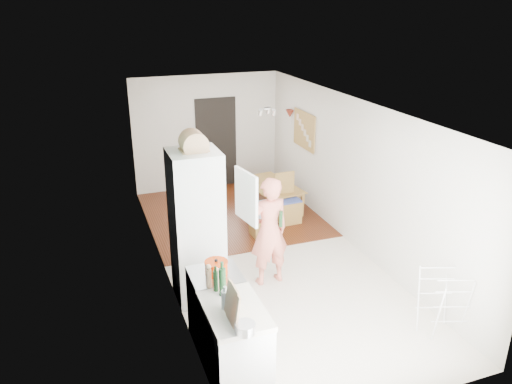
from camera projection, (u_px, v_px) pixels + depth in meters
room_shell at (264, 185)px, 7.79m from camera, size 3.20×7.00×2.50m
floor at (263, 256)px, 8.24m from camera, size 3.20×7.00×0.01m
wood_floor_overlay at (230, 213)px, 9.86m from camera, size 3.20×3.30×0.01m
sage_wall_panel at (191, 212)px, 5.31m from camera, size 0.02×3.00×1.30m
tile_splashback at (207, 295)px, 5.09m from camera, size 0.02×1.90×0.50m
doorway_recess at (216, 143)px, 10.99m from camera, size 0.90×0.04×2.00m
base_cabinet at (235, 346)px, 5.44m from camera, size 0.60×0.90×0.86m
worktop at (234, 311)px, 5.27m from camera, size 0.62×0.92×0.06m
range_cooker at (216, 308)px, 6.09m from camera, size 0.60×0.60×0.88m
cooker_top at (215, 275)px, 5.92m from camera, size 0.60×0.60×0.04m
fridge_housing at (197, 227)px, 6.76m from camera, size 0.66×0.66×2.15m
fridge_door at (246, 197)px, 6.52m from camera, size 0.14×0.56×0.70m
fridge_interior at (218, 192)px, 6.69m from camera, size 0.02×0.52×0.66m
pinboard at (305, 130)px, 9.85m from camera, size 0.03×0.90×0.70m
pinboard_frame at (304, 130)px, 9.84m from camera, size 0.00×0.94×0.74m
wall_sconce at (290, 114)px, 10.33m from camera, size 0.18×0.18×0.16m
person at (269, 222)px, 7.15m from camera, size 0.76×0.54×1.95m
dining_table at (272, 198)px, 10.06m from camera, size 0.85×1.32×0.43m
dining_chair at (288, 199)px, 9.34m from camera, size 0.41×0.41×0.94m
stool at (261, 224)px, 8.87m from camera, size 0.35×0.35×0.44m
grey_drape at (263, 209)px, 8.74m from camera, size 0.42×0.42×0.18m
drying_rack at (442, 303)px, 6.20m from camera, size 0.55×0.53×0.87m
bread_bin at (194, 143)px, 6.37m from camera, size 0.39×0.37×0.19m
red_casserole at (216, 268)px, 5.89m from camera, size 0.33×0.33×0.16m
steel_pan at (245, 328)px, 4.86m from camera, size 0.24×0.24×0.10m
held_bottle at (281, 219)px, 7.04m from camera, size 0.05×0.05×0.24m
bottle_a at (222, 282)px, 5.43m from camera, size 0.09×0.09×0.33m
bottle_b at (216, 281)px, 5.53m from camera, size 0.06×0.06×0.25m
bottle_c at (225, 300)px, 5.22m from camera, size 0.11×0.11×0.21m
pepper_mill_front at (209, 278)px, 5.60m from camera, size 0.07×0.07×0.23m
pepper_mill_back at (217, 281)px, 5.56m from camera, size 0.07×0.07×0.21m
chopping_boards at (232, 305)px, 4.97m from camera, size 0.07×0.30×0.40m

